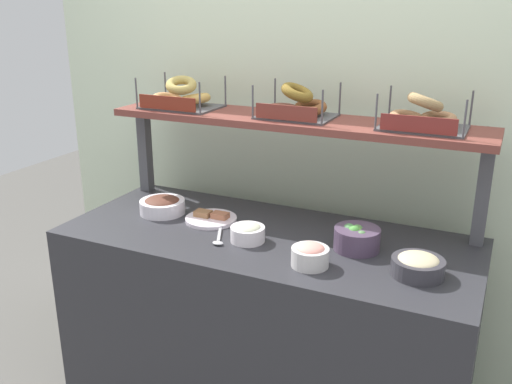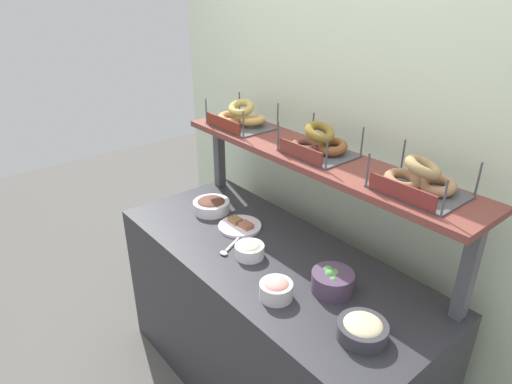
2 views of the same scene
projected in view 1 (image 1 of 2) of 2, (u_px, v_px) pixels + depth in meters
name	position (u px, v px, depth m)	size (l,w,h in m)	color
back_wall	(315.00, 124.00, 2.61)	(2.86, 0.06, 2.40)	silver
deli_counter	(266.00, 327.00, 2.39)	(1.66, 0.70, 0.85)	#2D2D33
shelf_riser_left	(145.00, 151.00, 2.73)	(0.05, 0.05, 0.40)	#4C4C51
shelf_riser_right	(483.00, 195.00, 2.11)	(0.05, 0.05, 0.40)	#4C4C51
upper_shelf	(293.00, 121.00, 2.35)	(1.62, 0.32, 0.03)	brown
bowl_chocolate_spread	(162.00, 205.00, 2.48)	(0.20, 0.20, 0.08)	white
bowl_tuna_salad	(418.00, 265.00, 1.91)	(0.18, 0.18, 0.08)	#39373E
bowl_scallion_spread	(248.00, 232.00, 2.19)	(0.14, 0.14, 0.08)	white
bowl_lox_spread	(310.00, 255.00, 1.98)	(0.13, 0.13, 0.09)	silver
bowl_veggie_mix	(357.00, 238.00, 2.11)	(0.17, 0.17, 0.10)	#523F58
serving_plate_white	(211.00, 218.00, 2.40)	(0.22, 0.22, 0.04)	white
serving_spoon_near_plate	(219.00, 239.00, 2.20)	(0.10, 0.16, 0.01)	#B7B7BC
bagel_basket_sesame	(181.00, 97.00, 2.55)	(0.34, 0.24, 0.15)	#4C4C51
bagel_basket_cinnamon_raisin	(296.00, 106.00, 2.34)	(0.31, 0.25, 0.15)	#4C4C51
bagel_basket_everything	(423.00, 117.00, 2.12)	(0.32, 0.24, 0.15)	#4C4C51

